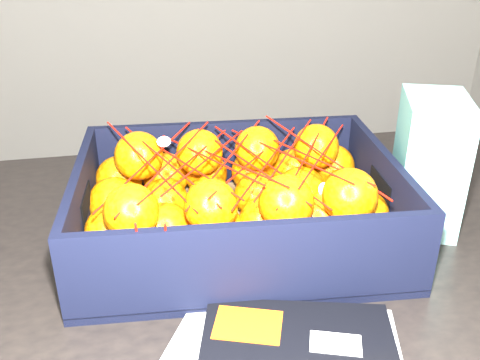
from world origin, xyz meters
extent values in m
cube|color=black|center=(0.25, -0.31, 0.73)|extent=(1.25, 0.88, 0.04)
cylinder|color=black|center=(0.80, 0.04, 0.35)|extent=(0.06, 0.06, 0.71)
cube|color=#FA5C0D|center=(0.22, -0.47, 0.77)|extent=(0.09, 0.07, 0.00)
cube|color=white|center=(0.31, -0.51, 0.77)|extent=(0.06, 0.05, 0.00)
cube|color=olive|center=(0.23, -0.26, 0.76)|extent=(0.45, 0.33, 0.01)
cube|color=black|center=(0.23, -0.10, 0.81)|extent=(0.45, 0.01, 0.12)
cube|color=black|center=(0.23, -0.42, 0.81)|extent=(0.45, 0.01, 0.12)
cube|color=black|center=(0.02, -0.26, 0.81)|extent=(0.01, 0.31, 0.12)
cube|color=black|center=(0.45, -0.26, 0.81)|extent=(0.01, 0.31, 0.12)
sphere|color=#D86A04|center=(0.06, -0.38, 0.80)|extent=(0.08, 0.08, 0.08)
sphere|color=#D86A04|center=(0.06, -0.30, 0.80)|extent=(0.08, 0.08, 0.08)
sphere|color=#D86A04|center=(0.06, -0.22, 0.80)|extent=(0.08, 0.08, 0.08)
sphere|color=#D86A04|center=(0.06, -0.14, 0.80)|extent=(0.07, 0.07, 0.07)
sphere|color=#D86A04|center=(0.13, -0.38, 0.80)|extent=(0.08, 0.08, 0.08)
sphere|color=#D86A04|center=(0.13, -0.30, 0.80)|extent=(0.07, 0.07, 0.07)
sphere|color=#D86A04|center=(0.13, -0.22, 0.80)|extent=(0.07, 0.07, 0.07)
sphere|color=#D86A04|center=(0.13, -0.14, 0.80)|extent=(0.07, 0.07, 0.07)
sphere|color=#D86A04|center=(0.20, -0.38, 0.80)|extent=(0.07, 0.07, 0.07)
sphere|color=#D86A04|center=(0.20, -0.30, 0.80)|extent=(0.07, 0.07, 0.07)
sphere|color=#D86A04|center=(0.20, -0.22, 0.80)|extent=(0.07, 0.07, 0.07)
sphere|color=#D86A04|center=(0.20, -0.14, 0.80)|extent=(0.07, 0.07, 0.07)
sphere|color=#D86A04|center=(0.27, -0.38, 0.80)|extent=(0.07, 0.07, 0.07)
sphere|color=#D86A04|center=(0.27, -0.30, 0.80)|extent=(0.07, 0.07, 0.07)
sphere|color=#D86A04|center=(0.27, -0.22, 0.80)|extent=(0.07, 0.07, 0.07)
sphere|color=#D86A04|center=(0.27, -0.14, 0.80)|extent=(0.07, 0.07, 0.07)
sphere|color=#D86A04|center=(0.34, -0.37, 0.80)|extent=(0.07, 0.07, 0.07)
sphere|color=#D86A04|center=(0.34, -0.30, 0.80)|extent=(0.07, 0.07, 0.07)
sphere|color=#D86A04|center=(0.34, -0.21, 0.80)|extent=(0.08, 0.08, 0.08)
sphere|color=#D86A04|center=(0.34, -0.14, 0.80)|extent=(0.07, 0.07, 0.07)
sphere|color=#D86A04|center=(0.41, -0.37, 0.80)|extent=(0.07, 0.07, 0.07)
sphere|color=#D86A04|center=(0.41, -0.29, 0.80)|extent=(0.07, 0.07, 0.07)
sphere|color=#D86A04|center=(0.41, -0.22, 0.80)|extent=(0.07, 0.07, 0.07)
sphere|color=#D86A04|center=(0.41, -0.14, 0.80)|extent=(0.08, 0.08, 0.08)
sphere|color=#D86A04|center=(0.09, -0.35, 0.85)|extent=(0.07, 0.07, 0.07)
sphere|color=#D86A04|center=(0.10, -0.18, 0.85)|extent=(0.07, 0.07, 0.07)
sphere|color=#D86A04|center=(0.19, -0.34, 0.85)|extent=(0.07, 0.07, 0.07)
sphere|color=#D86A04|center=(0.19, -0.18, 0.85)|extent=(0.07, 0.07, 0.07)
sphere|color=#D86A04|center=(0.29, -0.34, 0.85)|extent=(0.07, 0.07, 0.07)
sphere|color=#D86A04|center=(0.27, -0.17, 0.85)|extent=(0.07, 0.07, 0.07)
sphere|color=#D86A04|center=(0.37, -0.34, 0.85)|extent=(0.07, 0.07, 0.07)
sphere|color=#D86A04|center=(0.37, -0.18, 0.85)|extent=(0.07, 0.07, 0.07)
cylinder|color=#C01007|center=(0.11, -0.26, 0.88)|extent=(0.13, 0.23, 0.04)
cylinder|color=#C01007|center=(0.14, -0.26, 0.88)|extent=(0.13, 0.23, 0.02)
cylinder|color=#C01007|center=(0.17, -0.26, 0.87)|extent=(0.13, 0.23, 0.01)
cylinder|color=#C01007|center=(0.19, -0.25, 0.88)|extent=(0.13, 0.23, 0.03)
cylinder|color=#C01007|center=(0.22, -0.26, 0.88)|extent=(0.13, 0.23, 0.03)
cylinder|color=#C01007|center=(0.25, -0.27, 0.87)|extent=(0.13, 0.23, 0.02)
cylinder|color=#C01007|center=(0.28, -0.26, 0.87)|extent=(0.13, 0.23, 0.03)
cylinder|color=#C01007|center=(0.30, -0.25, 0.88)|extent=(0.13, 0.23, 0.02)
cylinder|color=#C01007|center=(0.33, -0.25, 0.88)|extent=(0.13, 0.23, 0.01)
cylinder|color=#C01007|center=(0.36, -0.25, 0.87)|extent=(0.13, 0.23, 0.04)
cylinder|color=#C01007|center=(0.11, -0.25, 0.88)|extent=(0.13, 0.23, 0.02)
cylinder|color=#C01007|center=(0.14, -0.27, 0.88)|extent=(0.13, 0.23, 0.03)
cylinder|color=#C01007|center=(0.17, -0.26, 0.88)|extent=(0.13, 0.23, 0.01)
cylinder|color=#C01007|center=(0.19, -0.26, 0.88)|extent=(0.13, 0.23, 0.02)
cylinder|color=#C01007|center=(0.22, -0.26, 0.88)|extent=(0.13, 0.23, 0.02)
cylinder|color=#C01007|center=(0.25, -0.26, 0.87)|extent=(0.13, 0.23, 0.03)
cylinder|color=#C01007|center=(0.28, -0.26, 0.87)|extent=(0.13, 0.23, 0.01)
cylinder|color=#C01007|center=(0.30, -0.26, 0.88)|extent=(0.13, 0.23, 0.01)
cylinder|color=#C01007|center=(0.33, -0.26, 0.88)|extent=(0.13, 0.23, 0.03)
cylinder|color=#C01007|center=(0.36, -0.26, 0.88)|extent=(0.13, 0.23, 0.02)
cylinder|color=#C01007|center=(0.10, -0.41, 0.84)|extent=(0.00, 0.03, 0.09)
cylinder|color=#C01007|center=(0.13, -0.41, 0.84)|extent=(0.01, 0.04, 0.08)
cube|color=silver|center=(0.52, -0.24, 0.85)|extent=(0.12, 0.15, 0.20)
camera|label=1|loc=(0.16, -0.93, 1.19)|focal=40.66mm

